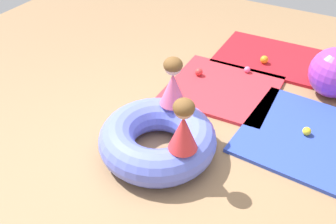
{
  "coord_description": "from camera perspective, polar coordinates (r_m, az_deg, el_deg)",
  "views": [
    {
      "loc": [
        1.29,
        -2.43,
        2.53
      ],
      "look_at": [
        -0.09,
        0.07,
        0.35
      ],
      "focal_mm": 41.03,
      "sensor_mm": 36.0,
      "label": 1
    }
  ],
  "objects": [
    {
      "name": "ground_plane",
      "position": [
        3.74,
        0.67,
        -5.25
      ],
      "size": [
        8.0,
        8.0,
        0.0
      ],
      "primitive_type": "plane",
      "color": "#93704C"
    },
    {
      "name": "gym_mat_far_left",
      "position": [
        4.56,
        8.15,
        3.48
      ],
      "size": [
        1.25,
        1.16,
        0.04
      ],
      "primitive_type": "cube",
      "rotation": [
        0.0,
        0.0,
        0.03
      ],
      "color": "red",
      "rests_on": "ground"
    },
    {
      "name": "gym_mat_far_right",
      "position": [
        5.33,
        14.83,
        7.9
      ],
      "size": [
        1.34,
        1.01,
        0.04
      ],
      "primitive_type": "cube",
      "rotation": [
        0.0,
        0.0,
        0.02
      ],
      "color": "#B21923",
      "rests_on": "ground"
    },
    {
      "name": "gym_mat_near_left",
      "position": [
        4.06,
        22.83,
        -4.49
      ],
      "size": [
        1.74,
        1.38,
        0.04
      ],
      "primitive_type": "cube",
      "rotation": [
        0.0,
        0.0,
        -0.07
      ],
      "color": "#2D47B7",
      "rests_on": "ground"
    },
    {
      "name": "inflatable_cushion",
      "position": [
        3.58,
        -1.55,
        -4.04
      ],
      "size": [
        1.1,
        1.1,
        0.34
      ],
      "primitive_type": "torus",
      "color": "#6070E5",
      "rests_on": "ground"
    },
    {
      "name": "child_in_red",
      "position": [
        3.09,
        2.3,
        -2.02
      ],
      "size": [
        0.31,
        0.31,
        0.49
      ],
      "rotation": [
        0.0,
        0.0,
        1.29
      ],
      "color": "red",
      "rests_on": "inflatable_cushion"
    },
    {
      "name": "child_in_pink",
      "position": [
        3.6,
        0.74,
        4.48
      ],
      "size": [
        0.32,
        0.32,
        0.5
      ],
      "rotation": [
        0.0,
        0.0,
        4.4
      ],
      "color": "#E5608E",
      "rests_on": "inflatable_cushion"
    },
    {
      "name": "play_ball_yellow",
      "position": [
        4.04,
        19.92,
        -2.7
      ],
      "size": [
        0.09,
        0.09,
        0.09
      ],
      "primitive_type": "sphere",
      "color": "yellow",
      "rests_on": "gym_mat_near_left"
    },
    {
      "name": "play_ball_red",
      "position": [
        4.71,
        4.6,
        5.94
      ],
      "size": [
        0.09,
        0.09,
        0.09
      ],
      "primitive_type": "sphere",
      "color": "red",
      "rests_on": "gym_mat_far_left"
    },
    {
      "name": "play_ball_orange",
      "position": [
        5.11,
        14.11,
        7.56
      ],
      "size": [
        0.1,
        0.1,
        0.1
      ],
      "primitive_type": "sphere",
      "color": "orange",
      "rests_on": "gym_mat_far_right"
    },
    {
      "name": "play_ball_pink",
      "position": [
        4.86,
        11.69,
        6.19
      ],
      "size": [
        0.08,
        0.08,
        0.08
      ],
      "primitive_type": "sphere",
      "color": "pink",
      "rests_on": "gym_mat_far_left"
    },
    {
      "name": "exercise_ball_large",
      "position": [
        4.69,
        23.54,
        5.37
      ],
      "size": [
        0.57,
        0.57,
        0.57
      ],
      "primitive_type": "sphere",
      "color": "purple",
      "rests_on": "ground"
    }
  ]
}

